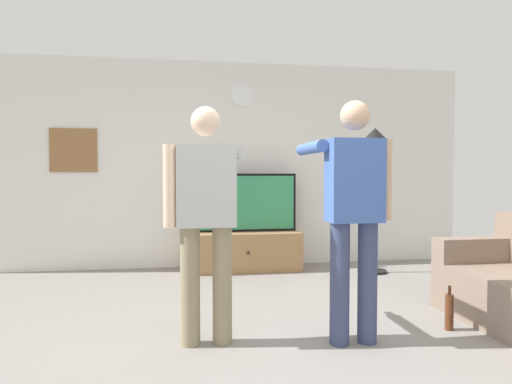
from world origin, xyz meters
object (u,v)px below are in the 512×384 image
at_px(person_standing_nearer_lamp, 206,210).
at_px(person_standing_nearer_couch, 353,207).
at_px(wall_clock, 242,95).
at_px(tv_stand, 245,251).
at_px(framed_picture, 74,150).
at_px(beverage_bottle, 449,312).
at_px(floor_lamp, 375,169).
at_px(television, 245,203).

distance_m(person_standing_nearer_lamp, person_standing_nearer_couch, 1.06).
height_order(wall_clock, person_standing_nearer_lamp, wall_clock).
xyz_separation_m(tv_stand, framed_picture, (-2.14, 0.30, 1.28)).
height_order(wall_clock, beverage_bottle, wall_clock).
bearing_deg(wall_clock, tv_stand, -90.00).
relative_size(person_standing_nearer_couch, beverage_bottle, 4.99).
xyz_separation_m(wall_clock, beverage_bottle, (1.28, -2.76, -2.13)).
bearing_deg(person_standing_nearer_couch, person_standing_nearer_lamp, 171.36).
bearing_deg(wall_clock, beverage_bottle, -65.12).
height_order(framed_picture, person_standing_nearer_lamp, framed_picture).
distance_m(tv_stand, person_standing_nearer_couch, 2.74).
height_order(tv_stand, person_standing_nearer_couch, person_standing_nearer_couch).
bearing_deg(floor_lamp, tv_stand, 165.18).
height_order(person_standing_nearer_lamp, person_standing_nearer_couch, person_standing_nearer_couch).
bearing_deg(framed_picture, television, -6.64).
distance_m(television, beverage_bottle, 2.91).
bearing_deg(television, framed_picture, 173.36).
bearing_deg(television, beverage_bottle, -63.04).
bearing_deg(floor_lamp, person_standing_nearer_lamp, -137.00).
relative_size(television, floor_lamp, 0.74).
xyz_separation_m(wall_clock, framed_picture, (-2.14, 0.00, -0.75)).
relative_size(television, beverage_bottle, 3.82).
bearing_deg(wall_clock, framed_picture, 179.87).
xyz_separation_m(tv_stand, person_standing_nearer_lamp, (-0.61, -2.44, 0.72)).
distance_m(wall_clock, floor_lamp, 1.98).
xyz_separation_m(tv_stand, beverage_bottle, (1.28, -2.47, -0.10)).
height_order(tv_stand, television, television).
relative_size(tv_stand, beverage_bottle, 3.99).
bearing_deg(beverage_bottle, floor_lamp, 82.18).
distance_m(tv_stand, television, 0.62).
relative_size(tv_stand, floor_lamp, 0.78).
xyz_separation_m(television, person_standing_nearer_lamp, (-0.61, -2.49, 0.11)).
relative_size(tv_stand, framed_picture, 2.44).
bearing_deg(television, tv_stand, -90.00).
relative_size(person_standing_nearer_lamp, person_standing_nearer_couch, 0.98).
bearing_deg(person_standing_nearer_lamp, tv_stand, 75.87).
distance_m(television, framed_picture, 2.25).
height_order(floor_lamp, beverage_bottle, floor_lamp).
bearing_deg(television, person_standing_nearer_lamp, -103.87).
xyz_separation_m(framed_picture, floor_lamp, (3.70, -0.71, -0.24)).
height_order(television, person_standing_nearer_couch, person_standing_nearer_couch).
relative_size(wall_clock, person_standing_nearer_couch, 0.17).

